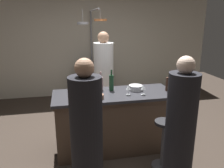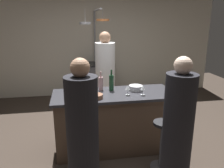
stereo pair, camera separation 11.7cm
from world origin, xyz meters
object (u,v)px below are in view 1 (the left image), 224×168
Objects in this scene: wine_glass_by_chef at (143,88)px; wine_bottle_dark at (83,82)px; bar_stool_right at (163,142)px; bar_stool_left at (87,151)px; mixing_bowl_ceramic at (84,91)px; pepper_mill at (167,84)px; potted_plant at (176,100)px; guest_left at (87,139)px; mixing_bowl_steel at (136,88)px; wine_glass_near_right_guest at (128,88)px; wine_bottle_rose at (101,83)px; chef at (104,82)px; guest_right at (180,131)px; mixing_bowl_wooden at (97,96)px; stove_range at (94,81)px; wine_bottle_green at (111,82)px.

wine_bottle_dark is at bearing 153.91° from wine_glass_by_chef.
bar_stool_left is at bearing 180.00° from bar_stool_right.
bar_stool_right is 4.23× the size of mixing_bowl_ceramic.
pepper_mill reaches higher than mixing_bowl_ceramic.
guest_left is at bearing -135.83° from potted_plant.
mixing_bowl_steel is at bearing 104.81° from bar_stool_right.
wine_glass_near_right_guest reaches higher than mixing_bowl_ceramic.
wine_bottle_rose is at bearing 148.94° from wine_glass_by_chef.
bar_stool_left is at bearing -93.62° from wine_bottle_dark.
mixing_bowl_steel is (-1.24, -0.99, 0.64)m from potted_plant.
wine_glass_by_chef is at bearing -71.71° from chef.
bar_stool_left reaches higher than potted_plant.
pepper_mill is 1.27m from mixing_bowl_ceramic.
wine_bottle_rose is (-0.71, 1.20, 0.27)m from guest_right.
mixing_bowl_ceramic is 0.76× the size of mixing_bowl_steel.
wine_glass_near_right_guest reaches higher than bar_stool_left.
wine_bottle_dark is (0.06, 0.87, 0.65)m from bar_stool_left.
bar_stool_left is 0.90m from mixing_bowl_ceramic.
wine_glass_near_right_guest is at bearing -173.70° from pepper_mill.
wine_glass_near_right_guest is 0.22m from wine_glass_by_chef.
wine_bottle_dark reaches higher than wine_bottle_rose.
mixing_bowl_steel is at bearing -11.82° from wine_bottle_rose.
potted_plant is 2.10m from wine_bottle_rose.
guest_left is 0.86m from mixing_bowl_wooden.
wine_bottle_rose is 1.81× the size of mixing_bowl_ceramic.
guest_right is 1.05m from pepper_mill.
wine_bottle_rose is at bearing 131.44° from bar_stool_right.
chef is 11.95× the size of wine_glass_near_right_guest.
guest_left is at bearing -160.89° from bar_stool_right.
bar_stool_right is at bearing 0.00° from bar_stool_left.
wine_glass_by_chef is 0.69× the size of mixing_bowl_steel.
pepper_mill is at bearing -125.14° from potted_plant.
potted_plant is at bearing 45.44° from wine_glass_by_chef.
wine_glass_near_right_guest is at bearing 111.54° from guest_right.
guest_left is at bearing -137.61° from wine_glass_by_chef.
bar_stool_right is 4.66× the size of wine_glass_near_right_guest.
potted_plant is at bearing 33.41° from mixing_bowl_wooden.
stove_range is at bearing 85.71° from wine_bottle_rose.
guest_left is 1.27m from wine_bottle_green.
pepper_mill is 1.12m from mixing_bowl_wooden.
mixing_bowl_steel is at bearing 50.68° from guest_left.
wine_glass_by_chef is 0.73× the size of mixing_bowl_wooden.
stove_range is at bearing 98.55° from mixing_bowl_steel.
pepper_mill reaches higher than wine_glass_by_chef.
wine_glass_near_right_guest is 0.27m from mixing_bowl_steel.
wine_glass_by_chef is (0.91, 0.83, 0.26)m from guest_left.
wine_bottle_dark is (-0.42, 0.11, 0.00)m from wine_bottle_green.
bar_stool_right is at bearing -72.74° from wine_glass_by_chef.
wine_bottle_rose is at bearing -102.91° from chef.
wine_glass_by_chef is at bearing -134.56° from potted_plant.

